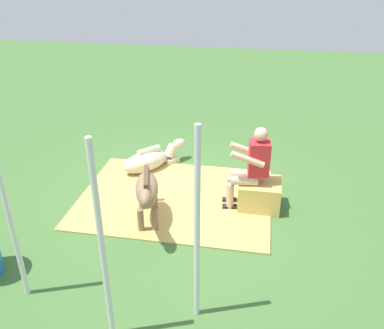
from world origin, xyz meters
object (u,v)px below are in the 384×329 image
at_px(pony_standing, 147,192).
at_px(pony_lying, 150,160).
at_px(person_seated, 251,165).
at_px(tent_pole_mid, 102,249).
at_px(hay_bale, 259,194).
at_px(tent_pole_right, 8,213).
at_px(tent_pole_left, 197,230).

distance_m(pony_standing, pony_lying, 1.72).
distance_m(person_seated, tent_pole_mid, 2.97).
bearing_deg(hay_bale, tent_pole_mid, 62.46).
bearing_deg(tent_pole_mid, tent_pole_right, -17.85).
bearing_deg(pony_lying, tent_pole_left, 113.54).
height_order(pony_standing, tent_pole_right, tent_pole_right).
bearing_deg(pony_standing, tent_pole_right, 57.60).
bearing_deg(tent_pole_right, tent_pole_mid, 162.15).
height_order(tent_pole_left, tent_pole_mid, same).
distance_m(hay_bale, pony_lying, 2.18).
relative_size(person_seated, tent_pole_left, 0.59).
height_order(pony_lying, tent_pole_right, tent_pole_right).
bearing_deg(tent_pole_mid, tent_pole_left, -152.25).
relative_size(pony_standing, pony_lying, 1.12).
xyz_separation_m(tent_pole_left, tent_pole_mid, (0.81, 0.42, 0.00)).
bearing_deg(person_seated, hay_bale, -175.42).
relative_size(pony_standing, tent_pole_right, 0.60).
xyz_separation_m(person_seated, tent_pole_right, (2.41, 2.30, 0.39)).
bearing_deg(pony_standing, tent_pole_mid, 94.76).
bearing_deg(person_seated, pony_standing, 26.87).
bearing_deg(pony_standing, person_seated, -153.13).
bearing_deg(tent_pole_mid, pony_lying, -80.87).
relative_size(hay_bale, tent_pole_right, 0.28).
distance_m(hay_bale, tent_pole_left, 2.50).
distance_m(tent_pole_right, tent_pole_mid, 1.23).
relative_size(hay_bale, pony_lying, 0.53).
bearing_deg(person_seated, tent_pole_mid, 65.11).
xyz_separation_m(tent_pole_right, tent_pole_mid, (-1.17, 0.38, 0.00)).
bearing_deg(pony_standing, hay_bale, -155.16).
height_order(pony_lying, tent_pole_mid, tent_pole_mid).
height_order(hay_bale, tent_pole_right, tent_pole_right).
bearing_deg(pony_standing, pony_lying, -75.77).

